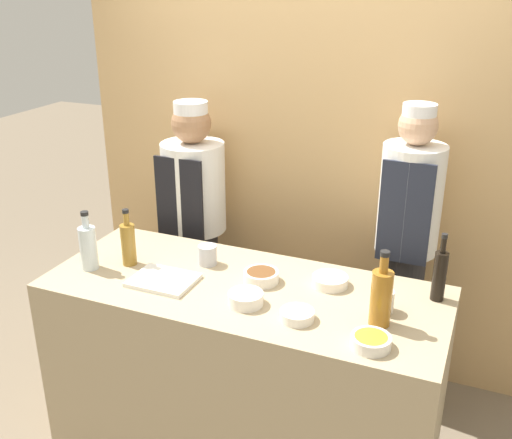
{
  "coord_description": "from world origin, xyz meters",
  "views": [
    {
      "loc": [
        1.01,
        -2.26,
        2.29
      ],
      "look_at": [
        0.0,
        0.15,
        1.22
      ],
      "focal_mm": 42.0,
      "sensor_mm": 36.0,
      "label": 1
    }
  ],
  "objects_px": {
    "sauce_bowl_yellow": "(371,341)",
    "cup_cream": "(383,301)",
    "sauce_bowl_brown": "(261,276)",
    "cup_steel": "(207,255)",
    "cutting_board": "(163,280)",
    "sauce_bowl_purple": "(330,280)",
    "sauce_bowl_white": "(246,298)",
    "bottle_amber": "(381,296)",
    "bottle_soy": "(440,274)",
    "chef_right": "(405,250)",
    "chef_left": "(195,224)",
    "bottle_vinegar": "(128,243)",
    "bottle_clear": "(88,246)",
    "sauce_bowl_green": "(297,315)"
  },
  "relations": [
    {
      "from": "sauce_bowl_brown",
      "to": "cup_steel",
      "type": "bearing_deg",
      "value": 167.8
    },
    {
      "from": "sauce_bowl_white",
      "to": "chef_left",
      "type": "distance_m",
      "value": 1.1
    },
    {
      "from": "bottle_clear",
      "to": "chef_right",
      "type": "height_order",
      "value": "chef_right"
    },
    {
      "from": "cutting_board",
      "to": "cup_steel",
      "type": "height_order",
      "value": "cup_steel"
    },
    {
      "from": "bottle_soy",
      "to": "bottle_vinegar",
      "type": "distance_m",
      "value": 1.49
    },
    {
      "from": "cup_cream",
      "to": "cup_steel",
      "type": "bearing_deg",
      "value": 172.94
    },
    {
      "from": "sauce_bowl_white",
      "to": "chef_right",
      "type": "xyz_separation_m",
      "value": [
        0.55,
        0.84,
        -0.03
      ]
    },
    {
      "from": "sauce_bowl_green",
      "to": "cutting_board",
      "type": "relative_size",
      "value": 0.49
    },
    {
      "from": "cup_steel",
      "to": "bottle_soy",
      "type": "bearing_deg",
      "value": 4.28
    },
    {
      "from": "cutting_board",
      "to": "bottle_vinegar",
      "type": "distance_m",
      "value": 0.29
    },
    {
      "from": "sauce_bowl_green",
      "to": "cup_cream",
      "type": "relative_size",
      "value": 1.49
    },
    {
      "from": "sauce_bowl_yellow",
      "to": "cup_cream",
      "type": "bearing_deg",
      "value": 92.41
    },
    {
      "from": "bottle_clear",
      "to": "bottle_soy",
      "type": "height_order",
      "value": "bottle_soy"
    },
    {
      "from": "sauce_bowl_yellow",
      "to": "bottle_amber",
      "type": "height_order",
      "value": "bottle_amber"
    },
    {
      "from": "sauce_bowl_purple",
      "to": "sauce_bowl_white",
      "type": "bearing_deg",
      "value": -133.36
    },
    {
      "from": "sauce_bowl_green",
      "to": "bottle_amber",
      "type": "relative_size",
      "value": 0.43
    },
    {
      "from": "sauce_bowl_purple",
      "to": "cup_steel",
      "type": "distance_m",
      "value": 0.63
    },
    {
      "from": "cup_cream",
      "to": "chef_left",
      "type": "relative_size",
      "value": 0.06
    },
    {
      "from": "bottle_amber",
      "to": "chef_left",
      "type": "relative_size",
      "value": 0.21
    },
    {
      "from": "bottle_clear",
      "to": "cup_cream",
      "type": "bearing_deg",
      "value": 6.2
    },
    {
      "from": "sauce_bowl_white",
      "to": "bottle_amber",
      "type": "height_order",
      "value": "bottle_amber"
    },
    {
      "from": "bottle_amber",
      "to": "chef_right",
      "type": "xyz_separation_m",
      "value": [
        -0.03,
        0.78,
        -0.13
      ]
    },
    {
      "from": "chef_left",
      "to": "cup_steel",
      "type": "bearing_deg",
      "value": -56.18
    },
    {
      "from": "sauce_bowl_yellow",
      "to": "bottle_vinegar",
      "type": "height_order",
      "value": "bottle_vinegar"
    },
    {
      "from": "sauce_bowl_white",
      "to": "bottle_vinegar",
      "type": "relative_size",
      "value": 0.53
    },
    {
      "from": "chef_left",
      "to": "chef_right",
      "type": "height_order",
      "value": "chef_right"
    },
    {
      "from": "sauce_bowl_purple",
      "to": "bottle_clear",
      "type": "xyz_separation_m",
      "value": [
        -1.15,
        -0.29,
        0.09
      ]
    },
    {
      "from": "sauce_bowl_brown",
      "to": "chef_left",
      "type": "height_order",
      "value": "chef_left"
    },
    {
      "from": "sauce_bowl_purple",
      "to": "bottle_soy",
      "type": "relative_size",
      "value": 0.53
    },
    {
      "from": "bottle_amber",
      "to": "cup_cream",
      "type": "relative_size",
      "value": 3.43
    },
    {
      "from": "sauce_bowl_brown",
      "to": "chef_right",
      "type": "distance_m",
      "value": 0.84
    },
    {
      "from": "sauce_bowl_brown",
      "to": "cup_steel",
      "type": "relative_size",
      "value": 1.67
    },
    {
      "from": "sauce_bowl_purple",
      "to": "sauce_bowl_brown",
      "type": "distance_m",
      "value": 0.33
    },
    {
      "from": "bottle_clear",
      "to": "bottle_amber",
      "type": "height_order",
      "value": "bottle_amber"
    },
    {
      "from": "bottle_soy",
      "to": "chef_right",
      "type": "height_order",
      "value": "chef_right"
    },
    {
      "from": "sauce_bowl_purple",
      "to": "bottle_vinegar",
      "type": "relative_size",
      "value": 0.57
    },
    {
      "from": "bottle_clear",
      "to": "chef_right",
      "type": "xyz_separation_m",
      "value": [
        1.41,
        0.82,
        -0.12
      ]
    },
    {
      "from": "cutting_board",
      "to": "bottle_amber",
      "type": "height_order",
      "value": "bottle_amber"
    },
    {
      "from": "sauce_bowl_purple",
      "to": "chef_left",
      "type": "distance_m",
      "value": 1.14
    },
    {
      "from": "sauce_bowl_yellow",
      "to": "cutting_board",
      "type": "distance_m",
      "value": 1.04
    },
    {
      "from": "bottle_soy",
      "to": "chef_right",
      "type": "relative_size",
      "value": 0.19
    },
    {
      "from": "bottle_vinegar",
      "to": "chef_left",
      "type": "distance_m",
      "value": 0.72
    },
    {
      "from": "bottle_amber",
      "to": "cup_steel",
      "type": "distance_m",
      "value": 0.95
    },
    {
      "from": "bottle_amber",
      "to": "cup_cream",
      "type": "height_order",
      "value": "bottle_amber"
    },
    {
      "from": "cup_cream",
      "to": "bottle_soy",
      "type": "bearing_deg",
      "value": 43.94
    },
    {
      "from": "chef_left",
      "to": "sauce_bowl_white",
      "type": "bearing_deg",
      "value": -50.0
    },
    {
      "from": "sauce_bowl_brown",
      "to": "cup_steel",
      "type": "distance_m",
      "value": 0.33
    },
    {
      "from": "sauce_bowl_white",
      "to": "cutting_board",
      "type": "bearing_deg",
      "value": 175.2
    },
    {
      "from": "cup_cream",
      "to": "cup_steel",
      "type": "height_order",
      "value": "cup_steel"
    },
    {
      "from": "sauce_bowl_brown",
      "to": "bottle_clear",
      "type": "height_order",
      "value": "bottle_clear"
    }
  ]
}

